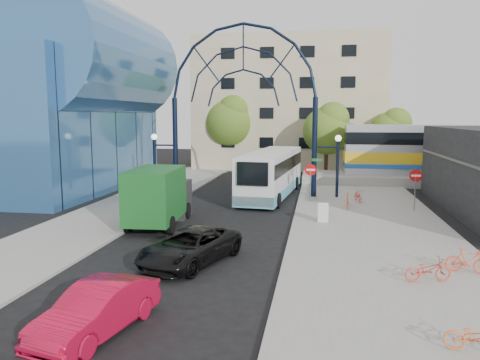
% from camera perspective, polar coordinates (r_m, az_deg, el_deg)
% --- Properties ---
extents(ground, '(120.00, 120.00, 0.00)m').
position_cam_1_polar(ground, '(20.30, -6.00, -8.59)').
color(ground, black).
rests_on(ground, ground).
extents(sidewalk_east, '(8.00, 56.00, 0.12)m').
position_cam_1_polar(sidewalk_east, '(23.60, 15.97, -6.37)').
color(sidewalk_east, gray).
rests_on(sidewalk_east, ground).
extents(plaza_west, '(5.00, 50.00, 0.12)m').
position_cam_1_polar(plaza_west, '(27.99, -15.61, -4.14)').
color(plaza_west, gray).
rests_on(plaza_west, ground).
extents(gateway_arch, '(13.64, 0.44, 12.10)m').
position_cam_1_polar(gateway_arch, '(33.29, 0.40, 12.71)').
color(gateway_arch, black).
rests_on(gateway_arch, ground).
extents(stop_sign, '(0.80, 0.07, 2.50)m').
position_cam_1_polar(stop_sign, '(30.98, 8.59, 0.82)').
color(stop_sign, slate).
rests_on(stop_sign, sidewalk_east).
extents(do_not_enter_sign, '(0.76, 0.07, 2.48)m').
position_cam_1_polar(do_not_enter_sign, '(29.55, 20.63, 0.04)').
color(do_not_enter_sign, slate).
rests_on(do_not_enter_sign, sidewalk_east).
extents(street_name_sign, '(0.70, 0.70, 2.80)m').
position_cam_1_polar(street_name_sign, '(31.55, 9.34, 1.19)').
color(street_name_sign, slate).
rests_on(street_name_sign, sidewalk_east).
extents(sandwich_board, '(0.55, 0.61, 0.99)m').
position_cam_1_polar(sandwich_board, '(25.22, 10.10, -3.69)').
color(sandwich_board, white).
rests_on(sandwich_board, sidewalk_east).
extents(transit_hall, '(16.50, 18.00, 14.50)m').
position_cam_1_polar(transit_hall, '(39.54, -22.08, 8.68)').
color(transit_hall, '#305F94').
rests_on(transit_hall, ground).
extents(apartment_block, '(20.00, 12.10, 14.00)m').
position_cam_1_polar(apartment_block, '(53.83, 6.14, 9.15)').
color(apartment_block, tan).
rests_on(apartment_block, ground).
extents(tree_north_a, '(4.48, 4.48, 7.00)m').
position_cam_1_polar(tree_north_a, '(44.70, 10.69, 6.26)').
color(tree_north_a, '#382314').
rests_on(tree_north_a, ground).
extents(tree_north_b, '(5.12, 5.12, 8.00)m').
position_cam_1_polar(tree_north_b, '(49.53, -1.11, 7.30)').
color(tree_north_b, '#382314').
rests_on(tree_north_b, ground).
extents(tree_north_c, '(4.16, 4.16, 6.50)m').
position_cam_1_polar(tree_north_c, '(47.19, 17.98, 5.69)').
color(tree_north_c, '#382314').
rests_on(tree_north_c, ground).
extents(city_bus, '(3.68, 11.88, 3.21)m').
position_cam_1_polar(city_bus, '(33.50, 3.88, 0.88)').
color(city_bus, silver).
rests_on(city_bus, ground).
extents(green_truck, '(2.66, 6.22, 3.07)m').
position_cam_1_polar(green_truck, '(24.93, -9.76, -1.96)').
color(green_truck, black).
rests_on(green_truck, ground).
extents(black_suv, '(3.74, 5.37, 1.36)m').
position_cam_1_polar(black_suv, '(18.46, -6.11, -8.07)').
color(black_suv, black).
rests_on(black_suv, ground).
extents(red_sedan, '(2.26, 4.27, 1.34)m').
position_cam_1_polar(red_sedan, '(13.30, -17.03, -14.87)').
color(red_sedan, '#B60B2C').
rests_on(red_sedan, ground).
extents(bike_near_a, '(0.83, 1.62, 0.81)m').
position_cam_1_polar(bike_near_a, '(31.71, 14.21, -1.85)').
color(bike_near_a, red).
rests_on(bike_near_a, sidewalk_east).
extents(bike_near_b, '(0.56, 1.58, 0.93)m').
position_cam_1_polar(bike_near_b, '(29.47, 12.97, -2.42)').
color(bike_near_b, orange).
rests_on(bike_near_b, sidewalk_east).
extents(bike_far_a, '(1.69, 0.91, 0.84)m').
position_cam_1_polar(bike_far_a, '(17.40, 21.94, -10.09)').
color(bike_far_a, red).
rests_on(bike_far_a, sidewalk_east).
extents(bike_far_b, '(1.56, 0.80, 0.90)m').
position_cam_1_polar(bike_far_b, '(18.89, 26.06, -8.83)').
color(bike_far_b, '#EE512F').
rests_on(bike_far_b, sidewalk_east).
extents(bike_far_c, '(1.58, 0.74, 0.80)m').
position_cam_1_polar(bike_far_c, '(12.98, 26.96, -16.72)').
color(bike_far_c, orange).
rests_on(bike_far_c, sidewalk_east).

